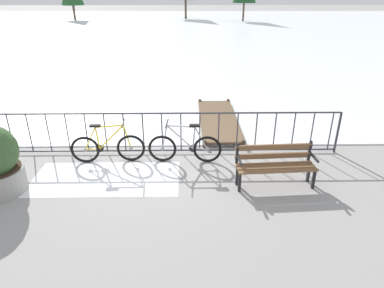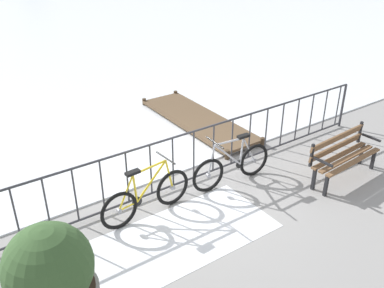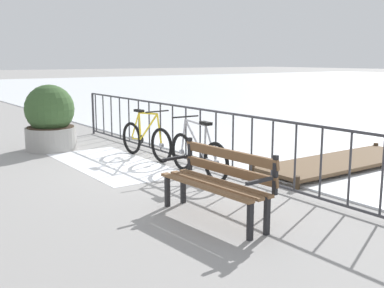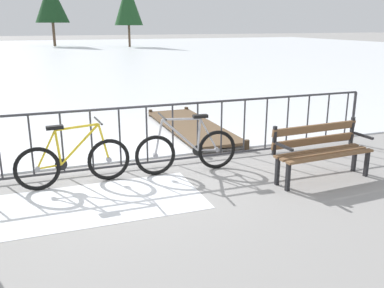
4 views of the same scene
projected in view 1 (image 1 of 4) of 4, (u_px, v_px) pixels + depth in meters
name	position (u px, v px, depth m)	size (l,w,h in m)	color
ground_plane	(154.00, 153.00, 8.35)	(160.00, 160.00, 0.00)	gray
frozen_pond	(178.00, 28.00, 34.10)	(80.00, 56.00, 0.03)	white
snow_patch	(106.00, 178.00, 7.25)	(3.13, 1.46, 0.01)	white
railing_fence	(153.00, 133.00, 8.11)	(9.06, 0.06, 1.07)	#38383D
bicycle_near_railing	(108.00, 147.00, 7.80)	(1.71, 0.52, 0.97)	black
bicycle_second	(185.00, 147.00, 7.80)	(1.71, 0.52, 0.97)	black
park_bench	(275.00, 162.00, 6.84)	(1.63, 0.58, 0.89)	brown
wooden_dock	(218.00, 119.00, 10.18)	(1.10, 3.58, 0.20)	brown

